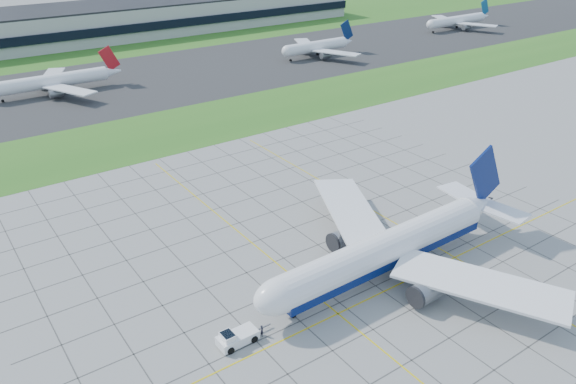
{
  "coord_description": "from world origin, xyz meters",
  "views": [
    {
      "loc": [
        -57.28,
        -55.31,
        57.55
      ],
      "look_at": [
        0.26,
        26.35,
        7.0
      ],
      "focal_mm": 35.0,
      "sensor_mm": 36.0,
      "label": 1
    }
  ],
  "objects_px": {
    "airliner": "(387,249)",
    "pushback_tug": "(236,338)",
    "distant_jet_3": "(458,20)",
    "distant_jet_1": "(54,81)",
    "crew_near": "(262,330)",
    "distant_jet_2": "(317,46)"
  },
  "relations": [
    {
      "from": "distant_jet_3",
      "to": "distant_jet_1",
      "type": "bearing_deg",
      "value": 179.28
    },
    {
      "from": "airliner",
      "to": "distant_jet_1",
      "type": "height_order",
      "value": "airliner"
    },
    {
      "from": "pushback_tug",
      "to": "distant_jet_1",
      "type": "relative_size",
      "value": 0.21
    },
    {
      "from": "pushback_tug",
      "to": "distant_jet_2",
      "type": "relative_size",
      "value": 0.21
    },
    {
      "from": "pushback_tug",
      "to": "crew_near",
      "type": "relative_size",
      "value": 4.67
    },
    {
      "from": "airliner",
      "to": "distant_jet_2",
      "type": "bearing_deg",
      "value": 55.4
    },
    {
      "from": "pushback_tug",
      "to": "distant_jet_3",
      "type": "bearing_deg",
      "value": 31.9
    },
    {
      "from": "pushback_tug",
      "to": "distant_jet_3",
      "type": "distance_m",
      "value": 262.17
    },
    {
      "from": "crew_near",
      "to": "distant_jet_1",
      "type": "distance_m",
      "value": 146.06
    },
    {
      "from": "airliner",
      "to": "pushback_tug",
      "type": "height_order",
      "value": "airliner"
    },
    {
      "from": "crew_near",
      "to": "distant_jet_1",
      "type": "xyz_separation_m",
      "value": [
        8.57,
        145.76,
        3.53
      ]
    },
    {
      "from": "airliner",
      "to": "crew_near",
      "type": "distance_m",
      "value": 26.76
    },
    {
      "from": "airliner",
      "to": "crew_near",
      "type": "xyz_separation_m",
      "value": [
        -26.43,
        -1.12,
        -4.03
      ]
    },
    {
      "from": "pushback_tug",
      "to": "distant_jet_3",
      "type": "height_order",
      "value": "distant_jet_3"
    },
    {
      "from": "crew_near",
      "to": "distant_jet_3",
      "type": "height_order",
      "value": "distant_jet_3"
    },
    {
      "from": "airliner",
      "to": "distant_jet_2",
      "type": "height_order",
      "value": "airliner"
    },
    {
      "from": "distant_jet_1",
      "to": "airliner",
      "type": "bearing_deg",
      "value": -82.96
    },
    {
      "from": "distant_jet_1",
      "to": "distant_jet_2",
      "type": "distance_m",
      "value": 108.07
    },
    {
      "from": "airliner",
      "to": "pushback_tug",
      "type": "xyz_separation_m",
      "value": [
        -30.55,
        -0.36,
        -3.88
      ]
    },
    {
      "from": "distant_jet_3",
      "to": "crew_near",
      "type": "bearing_deg",
      "value": -146.46
    },
    {
      "from": "pushback_tug",
      "to": "distant_jet_1",
      "type": "xyz_separation_m",
      "value": [
        12.69,
        145.0,
        3.38
      ]
    },
    {
      "from": "distant_jet_1",
      "to": "crew_near",
      "type": "bearing_deg",
      "value": -93.37
    }
  ]
}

